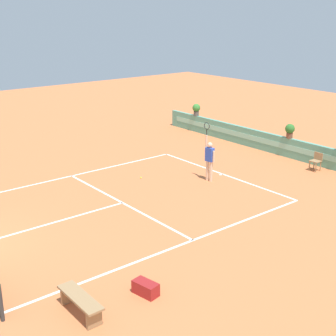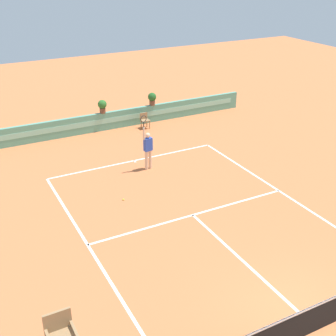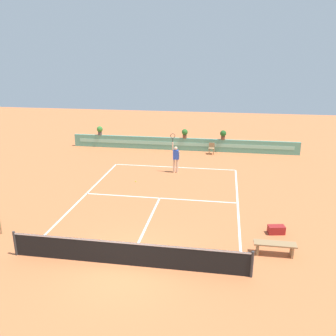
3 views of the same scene
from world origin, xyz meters
The scene contains 12 objects.
ground_plane centered at (0.00, 6.00, 0.00)m, with size 60.00×60.00×0.00m, color #C66B3D.
court_lines centered at (0.00, 6.72, 0.00)m, with size 8.32×11.94×0.01m.
net centered at (0.00, 0.00, 0.51)m, with size 8.92×0.10×1.00m.
back_wall_barrier centered at (0.00, 16.39, 0.50)m, with size 18.00×0.21×1.00m.
ball_kid_chair centered at (2.34, 15.66, 0.48)m, with size 0.44×0.44×0.85m.
bench_courtside centered at (5.37, 1.59, 0.38)m, with size 1.60×0.44×0.51m.
gear_bag centered at (5.66, 3.35, 0.18)m, with size 0.70×0.36×0.36m, color maroon.
tennis_player centered at (0.24, 10.79, 1.05)m, with size 0.62×0.26×2.58m.
tennis_ball_near_baseline centered at (-1.88, 8.64, 0.03)m, with size 0.07×0.07×0.07m, color #CCE033.
potted_plant_far_left centered at (-6.82, 16.39, 1.41)m, with size 0.48×0.48×0.72m.
potted_plant_centre centered at (0.17, 16.39, 1.41)m, with size 0.48×0.48×0.72m.
potted_plant_right centered at (3.16, 16.39, 1.41)m, with size 0.48×0.48×0.72m.
Camera 3 is at (3.25, -10.88, 7.40)m, focal length 37.99 mm.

